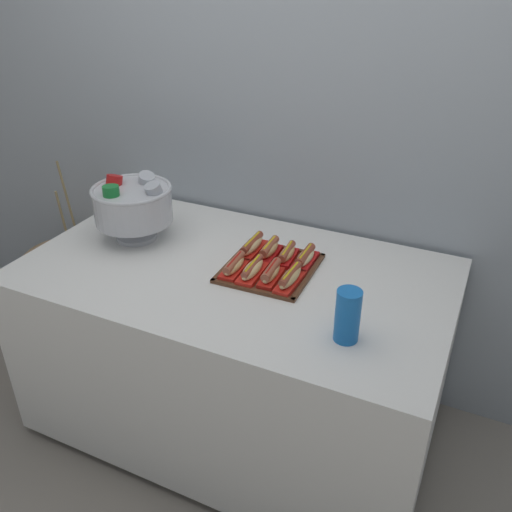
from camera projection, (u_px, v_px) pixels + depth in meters
name	position (u px, v px, depth m)	size (l,w,h in m)	color
ground_plane	(238.00, 419.00, 2.48)	(10.00, 10.00, 0.00)	gray
back_wall	(292.00, 106.00, 2.27)	(6.00, 0.10, 2.60)	#9EA8B2
buffet_table	(236.00, 347.00, 2.27)	(1.64, 0.94, 0.80)	white
floor_vase	(72.00, 295.00, 2.94)	(0.57, 0.57, 0.98)	#896B4C
serving_tray	(270.00, 268.00, 2.08)	(0.34, 0.37, 0.01)	#56331E
hot_dog_0	(234.00, 266.00, 2.04)	(0.07, 0.17, 0.06)	red
hot_dog_1	(252.00, 270.00, 2.02)	(0.07, 0.18, 0.06)	red
hot_dog_2	(271.00, 273.00, 1.99)	(0.07, 0.16, 0.06)	red
hot_dog_3	(290.00, 278.00, 1.96)	(0.06, 0.18, 0.06)	red
hot_dog_4	(252.00, 246.00, 2.17)	(0.07, 0.18, 0.06)	red
hot_dog_5	(269.00, 250.00, 2.15)	(0.07, 0.16, 0.06)	#B21414
hot_dog_6	(287.00, 254.00, 2.12)	(0.07, 0.16, 0.06)	red
hot_dog_7	(305.00, 258.00, 2.10)	(0.07, 0.17, 0.06)	red
punch_bowl	(133.00, 203.00, 2.24)	(0.33, 0.33, 0.28)	silver
cup_stack	(348.00, 316.00, 1.67)	(0.08, 0.08, 0.18)	blue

